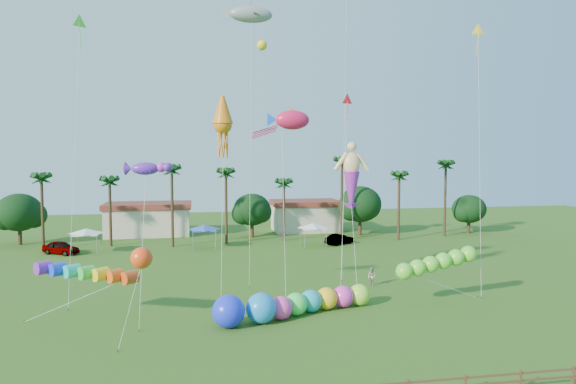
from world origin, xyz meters
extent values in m
plane|color=#285116|center=(0.00, 0.00, 0.00)|extent=(160.00, 160.00, 0.00)
cylinder|color=#3A2819|center=(-26.00, 40.00, 4.50)|extent=(0.36, 0.36, 9.00)
cylinder|color=#3A2819|center=(-18.00, 41.00, 4.25)|extent=(0.36, 0.36, 8.50)
cylinder|color=#3A2819|center=(-10.00, 39.00, 5.00)|extent=(0.36, 0.36, 10.00)
cylinder|color=#3A2819|center=(-3.00, 40.00, 4.75)|extent=(0.36, 0.36, 9.50)
cylinder|color=#3A2819|center=(5.00, 41.00, 4.00)|extent=(0.36, 0.36, 8.00)
cylinder|color=#3A2819|center=(13.00, 40.00, 5.50)|extent=(0.36, 0.36, 11.00)
cylinder|color=#3A2819|center=(21.00, 39.00, 4.50)|extent=(0.36, 0.36, 9.00)
cylinder|color=#3A2819|center=(29.00, 41.00, 5.25)|extent=(0.36, 0.36, 10.50)
sphere|color=#113814|center=(-30.00, 44.00, 4.34)|extent=(5.88, 5.88, 5.88)
sphere|color=#113814|center=(1.00, 45.00, 4.03)|extent=(5.46, 5.46, 5.46)
sphere|color=#113814|center=(17.00, 44.00, 4.65)|extent=(6.30, 6.30, 6.30)
sphere|color=#113814|center=(34.00, 43.00, 3.72)|extent=(5.04, 5.04, 5.04)
cube|color=beige|center=(-14.00, 50.00, 2.00)|extent=(12.00, 7.00, 4.00)
cube|color=beige|center=(10.00, 50.00, 2.00)|extent=(10.00, 7.00, 4.00)
pyramid|color=white|center=(-20.00, 36.00, 2.75)|extent=(3.00, 3.00, 0.60)
pyramid|color=blue|center=(-6.00, 37.00, 2.75)|extent=(3.00, 3.00, 0.60)
pyramid|color=white|center=(8.00, 36.00, 2.75)|extent=(3.00, 3.00, 0.60)
cube|color=brown|center=(9.00, -6.00, 0.50)|extent=(0.12, 0.12, 1.00)
cube|color=brown|center=(12.00, -6.00, 0.50)|extent=(0.12, 0.12, 1.00)
imported|color=#4C4C54|center=(-23.01, 36.17, 0.79)|extent=(4.91, 4.02, 1.58)
imported|color=#4C4C54|center=(11.81, 36.76, 0.70)|extent=(4.43, 3.41, 1.40)
imported|color=gray|center=(8.64, 15.14, 0.84)|extent=(0.96, 1.02, 1.68)
sphere|color=#F03FA6|center=(-1.04, 7.12, 0.85)|extent=(1.70, 1.70, 1.70)
sphere|color=#37EC50|center=(0.20, 7.85, 0.85)|extent=(1.70, 1.70, 1.70)
sphere|color=#199EB3|center=(1.48, 8.47, 0.85)|extent=(1.70, 1.70, 1.70)
sphere|color=yellow|center=(2.81, 8.92, 0.85)|extent=(1.70, 1.70, 1.70)
sphere|color=#E936BC|center=(4.21, 9.23, 0.85)|extent=(1.70, 1.70, 1.70)
sphere|color=#9DE533|center=(5.62, 9.49, 0.85)|extent=(1.70, 1.70, 1.70)
sphere|color=#1983E4|center=(-2.54, 6.56, 1.08)|extent=(2.79, 2.79, 2.17)
sphere|color=#1C2EFE|center=(-4.86, 6.03, 1.14)|extent=(2.27, 2.27, 2.27)
cylinder|color=#D44417|center=(-13.33, 8.16, 3.27)|extent=(6.51, 4.34, 0.94)
cylinder|color=silver|center=(-15.33, 8.97, 1.64)|extent=(7.50, 1.64, 3.29)
cylinder|color=brown|center=(-19.07, 9.78, 0.08)|extent=(0.08, 0.08, 0.16)
ellipsoid|color=#5ED72F|center=(8.99, 8.68, 2.76)|extent=(7.22, 1.60, 1.57)
cylinder|color=silver|center=(12.46, 9.24, 1.38)|extent=(6.96, 1.15, 2.78)
cylinder|color=brown|center=(15.93, 9.80, 0.08)|extent=(0.08, 0.08, 0.16)
sphere|color=#FF4314|center=(-10.39, 4.61, 5.31)|extent=(1.74, 1.74, 1.38)
cylinder|color=silver|center=(-11.05, 3.69, 2.66)|extent=(1.34, 1.88, 5.32)
cylinder|color=brown|center=(-11.70, 2.76, 0.08)|extent=(0.08, 0.08, 0.16)
cylinder|color=silver|center=(6.17, 12.54, 4.83)|extent=(0.49, 3.54, 9.66)
cylinder|color=brown|center=(5.94, 10.79, 0.08)|extent=(0.08, 0.08, 0.16)
ellipsoid|color=#D7174B|center=(1.22, 14.67, 14.83)|extent=(4.43, 1.53, 1.84)
cylinder|color=silver|center=(0.44, 11.80, 7.42)|extent=(1.59, 5.78, 14.84)
cylinder|color=brown|center=(-0.34, 8.92, 0.08)|extent=(0.08, 0.08, 0.16)
ellipsoid|color=gray|center=(-1.38, 23.01, 25.74)|extent=(6.07, 3.79, 2.04)
cylinder|color=silver|center=(-1.87, 19.74, 12.87)|extent=(1.01, 6.57, 25.74)
cylinder|color=brown|center=(-2.37, 16.47, 0.08)|extent=(0.08, 0.08, 0.16)
cone|color=orange|center=(-4.83, 11.93, 14.20)|extent=(2.05, 2.05, 4.62)
cylinder|color=silver|center=(-5.04, 10.43, 7.10)|extent=(0.45, 3.03, 14.20)
cylinder|color=brown|center=(-5.25, 8.93, 0.08)|extent=(0.08, 0.08, 0.16)
ellipsoid|color=#5F23B3|center=(-10.62, 10.70, 10.83)|extent=(3.94, 3.19, 1.34)
cylinder|color=silver|center=(-10.73, 8.49, 5.41)|extent=(0.24, 4.44, 10.84)
cylinder|color=brown|center=(-10.84, 6.28, 0.08)|extent=(0.08, 0.08, 0.16)
cone|color=red|center=(6.47, 15.98, 16.74)|extent=(1.27, 0.64, 1.25)
cylinder|color=silver|center=(5.54, 13.70, 8.37)|extent=(1.88, 4.59, 16.75)
cylinder|color=brown|center=(4.61, 11.42, 0.08)|extent=(0.08, 0.08, 0.16)
cone|color=yellow|center=(17.47, 13.35, 22.68)|extent=(1.29, 0.39, 1.27)
cylinder|color=silver|center=(16.84, 11.50, 11.34)|extent=(1.30, 3.74, 22.68)
cylinder|color=brown|center=(16.20, 9.64, 0.08)|extent=(0.08, 0.08, 0.16)
cone|color=#4EEC37|center=(-16.14, 16.48, 22.65)|extent=(1.24, 1.05, 1.35)
cylinder|color=silver|center=(-16.41, 14.31, 11.32)|extent=(0.57, 4.36, 22.65)
cylinder|color=brown|center=(-16.68, 12.14, 0.08)|extent=(0.08, 0.08, 0.16)
cylinder|color=silver|center=(7.30, 19.66, 15.24)|extent=(1.82, 5.01, 30.49)
cylinder|color=brown|center=(6.40, 17.17, 0.08)|extent=(0.08, 0.08, 0.16)
camera|label=1|loc=(-6.95, -28.58, 11.74)|focal=32.00mm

